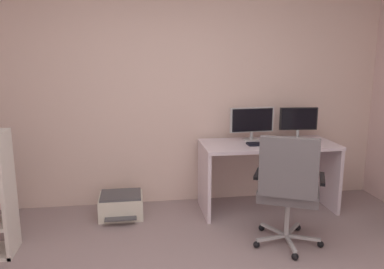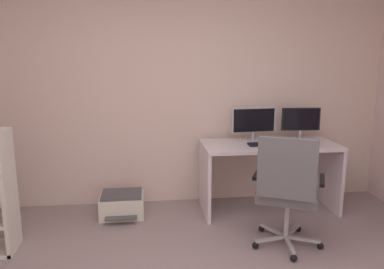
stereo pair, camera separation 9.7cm
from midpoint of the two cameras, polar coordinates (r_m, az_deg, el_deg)
The scene contains 8 objects.
wall_back at distance 4.30m, azimuth -2.53°, elevation 7.26°, with size 4.90×0.10×2.67m, color beige.
desk at distance 4.22m, azimuth 12.09°, elevation -3.96°, with size 1.44×0.64×0.75m.
monitor_main at distance 4.22m, azimuth 9.84°, elevation 1.92°, with size 0.50×0.18×0.37m.
monitor_secondary at distance 4.40m, azimuth 16.57°, elevation 1.94°, with size 0.43×0.18×0.36m.
keyboard at distance 4.07m, azimuth 11.45°, elevation -1.43°, with size 0.34×0.13×0.02m, color black.
computer_mouse at distance 4.13m, azimuth 14.54°, elevation -1.28°, with size 0.06×0.10×0.03m, color black.
office_chair at distance 3.39m, azimuth 14.91°, elevation -7.59°, with size 0.67×0.68×1.03m.
printer at distance 4.17m, azimuth -9.75°, elevation -10.28°, with size 0.45×0.46×0.25m.
Camera 2 is at (-0.28, -1.99, 1.68)m, focal length 35.63 mm.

